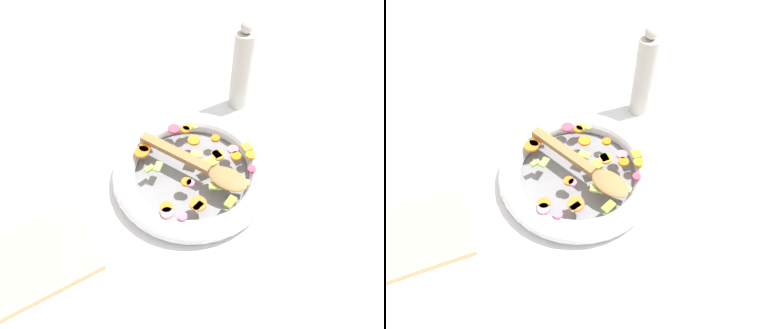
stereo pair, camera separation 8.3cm
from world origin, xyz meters
The scene contains 6 objects.
ground_plane centered at (0.00, 0.00, 0.00)m, with size 4.00×4.00×0.00m, color silver.
skillet centered at (0.00, 0.00, 0.02)m, with size 0.36×0.36×0.05m.
chopped_vegetables centered at (-0.01, 0.00, 0.05)m, with size 0.27×0.27×0.01m.
wooden_spoon centered at (-0.01, 0.03, 0.06)m, with size 0.16×0.26×0.01m.
pepper_mill centered at (-0.23, -0.15, 0.12)m, with size 0.05×0.05×0.25m.
cutting_board centered at (0.37, 0.02, 0.01)m, with size 0.23×0.17×0.02m.
Camera 1 is at (0.26, 0.44, 0.71)m, focal length 35.00 mm.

